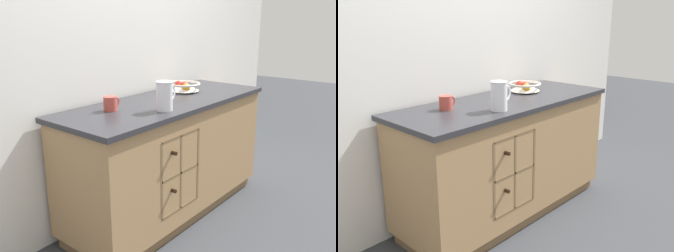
% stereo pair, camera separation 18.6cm
% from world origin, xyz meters
% --- Properties ---
extents(ground_plane, '(14.00, 14.00, 0.00)m').
position_xyz_m(ground_plane, '(0.00, 0.00, 0.00)').
color(ground_plane, '#383A3F').
extents(back_wall, '(4.40, 0.06, 2.55)m').
position_xyz_m(back_wall, '(0.00, 0.37, 1.27)').
color(back_wall, white).
rests_on(back_wall, ground_plane).
extents(kitchen_island, '(1.80, 0.67, 0.92)m').
position_xyz_m(kitchen_island, '(-0.00, -0.00, 0.47)').
color(kitchen_island, brown).
rests_on(kitchen_island, ground_plane).
extents(fruit_bowl, '(0.27, 0.27, 0.08)m').
position_xyz_m(fruit_bowl, '(0.33, 0.10, 0.96)').
color(fruit_bowl, silver).
rests_on(fruit_bowl, kitchen_island).
extents(white_pitcher, '(0.17, 0.11, 0.19)m').
position_xyz_m(white_pitcher, '(-0.26, -0.18, 1.02)').
color(white_pitcher, white).
rests_on(white_pitcher, kitchen_island).
extents(ceramic_mug, '(0.13, 0.09, 0.09)m').
position_xyz_m(ceramic_mug, '(-0.49, 0.09, 0.97)').
color(ceramic_mug, '#B7473D').
rests_on(ceramic_mug, kitchen_island).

